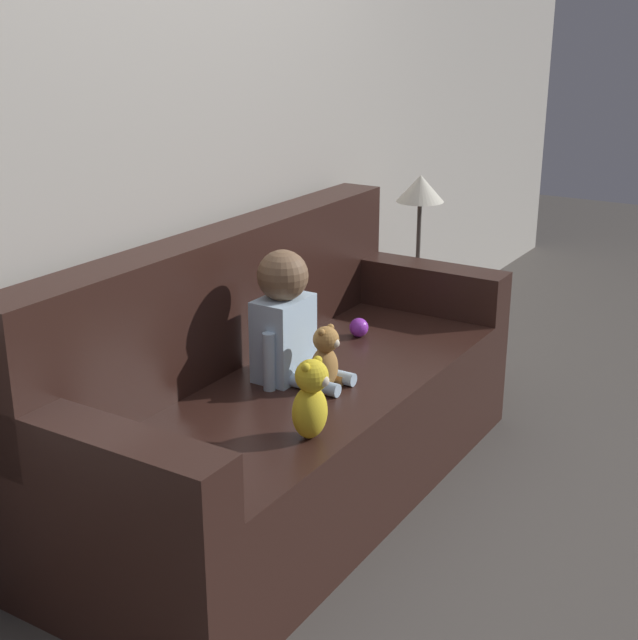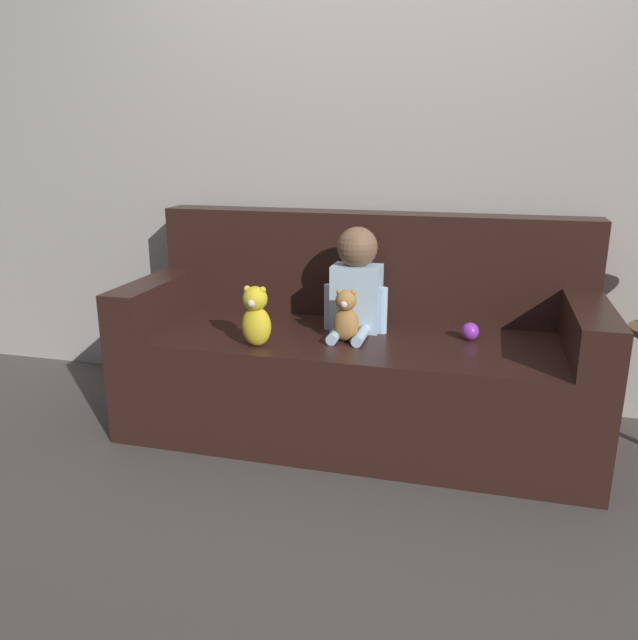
% 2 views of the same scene
% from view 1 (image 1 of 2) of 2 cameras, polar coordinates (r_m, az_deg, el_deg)
% --- Properties ---
extents(ground_plane, '(12.00, 12.00, 0.00)m').
position_cam_1_polar(ground_plane, '(3.33, -1.37, -11.19)').
color(ground_plane, '#4C4742').
extents(wall_back, '(8.00, 0.05, 2.60)m').
position_cam_1_polar(wall_back, '(3.19, -9.09, 12.04)').
color(wall_back, '#ADA89E').
rests_on(wall_back, ground_plane).
extents(couch, '(2.03, 0.81, 0.96)m').
position_cam_1_polar(couch, '(3.20, -2.27, -5.69)').
color(couch, black).
rests_on(couch, ground_plane).
extents(person_baby, '(0.28, 0.34, 0.46)m').
position_cam_1_polar(person_baby, '(3.05, -2.16, 0.05)').
color(person_baby, silver).
rests_on(person_baby, couch).
extents(teddy_bear_brown, '(0.13, 0.10, 0.22)m').
position_cam_1_polar(teddy_bear_brown, '(3.00, 0.40, -2.54)').
color(teddy_bear_brown, '#AD7A3D').
rests_on(teddy_bear_brown, couch).
extents(plush_toy_side, '(0.12, 0.12, 0.25)m').
position_cam_1_polar(plush_toy_side, '(2.65, -0.54, -5.10)').
color(plush_toy_side, yellow).
rests_on(plush_toy_side, couch).
extents(toy_ball, '(0.08, 0.08, 0.08)m').
position_cam_1_polar(toy_ball, '(3.50, 2.57, -0.48)').
color(toy_ball, purple).
rests_on(toy_ball, couch).
extents(side_table, '(0.32, 0.32, 0.98)m').
position_cam_1_polar(side_table, '(4.18, 6.42, 6.02)').
color(side_table, brown).
rests_on(side_table, ground_plane).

